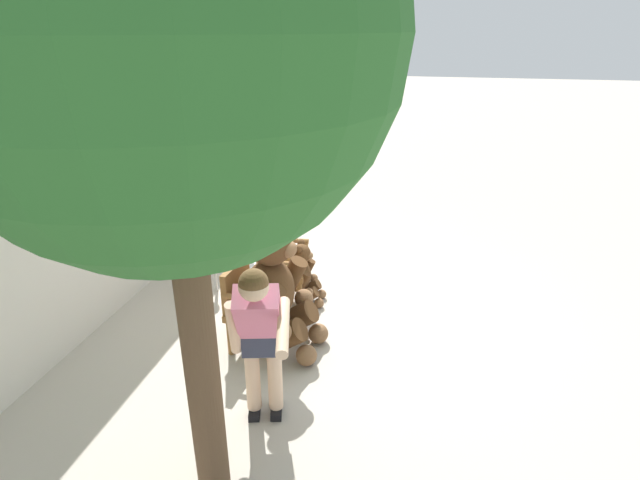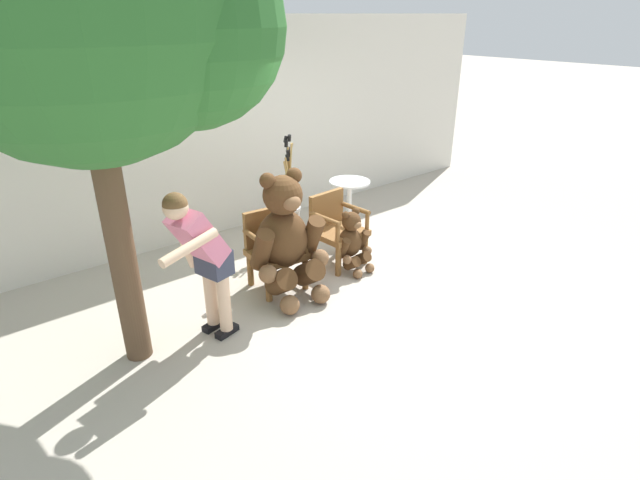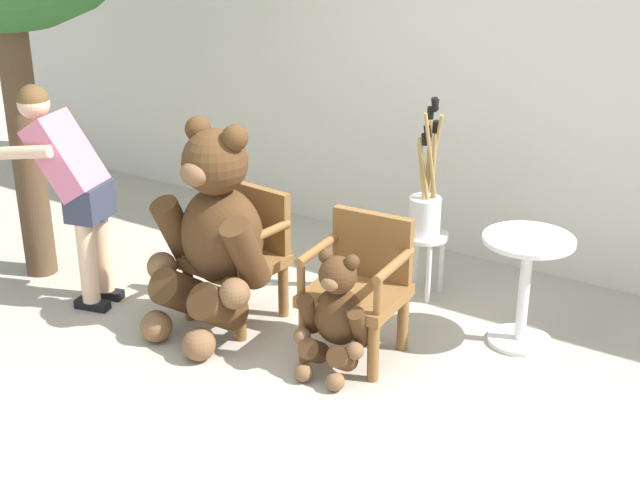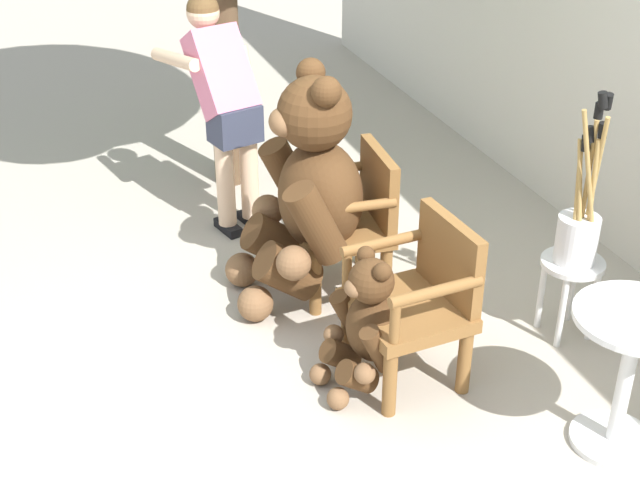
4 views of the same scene
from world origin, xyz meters
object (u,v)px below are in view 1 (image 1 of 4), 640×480
white_stool (203,266)px  person_visitor (260,330)px  wooden_chair_right (279,264)px  teddy_bear_large (277,287)px  round_side_table (250,235)px  wooden_chair_left (253,303)px  brush_bucket (201,242)px  teddy_bear_small (303,273)px  patio_tree (187,43)px

white_stool → person_visitor: bearing=-144.2°
wooden_chair_right → teddy_bear_large: (-0.91, -0.26, 0.21)m
round_side_table → wooden_chair_left: bearing=-159.2°
wooden_chair_left → brush_bucket: 1.29m
white_stool → teddy_bear_large: bearing=-126.3°
wooden_chair_right → round_side_table: bearing=38.9°
teddy_bear_small → brush_bucket: brush_bucket is taller
patio_tree → teddy_bear_large: bearing=3.3°
teddy_bear_small → round_side_table: size_ratio=1.05×
teddy_bear_small → white_stool: 1.21m
white_stool → brush_bucket: (0.00, -0.00, 0.32)m
person_visitor → teddy_bear_small: bearing=4.9°
round_side_table → wooden_chair_right: bearing=-141.1°
wooden_chair_right → brush_bucket: 0.95m
wooden_chair_right → patio_tree: 3.49m
person_visitor → patio_tree: patio_tree is taller
teddy_bear_large → wooden_chair_right: bearing=15.6°
teddy_bear_large → brush_bucket: (0.88, 1.18, -0.00)m
teddy_bear_small → brush_bucket: (-0.05, 1.21, 0.30)m
teddy_bear_large → white_stool: (0.87, 1.19, -0.32)m
white_stool → patio_tree: 3.74m
person_visitor → brush_bucket: size_ratio=1.57×
teddy_bear_large → round_side_table: size_ratio=1.92×
teddy_bear_large → person_visitor: bearing=-169.3°
person_visitor → teddy_bear_large: bearing=10.7°
teddy_bear_large → patio_tree: (-1.56, -0.09, 2.22)m
wooden_chair_left → round_side_table: bearing=20.8°
wooden_chair_right → white_stool: 0.94m
teddy_bear_large → teddy_bear_small: teddy_bear_large is taller
wooden_chair_right → teddy_bear_large: bearing=-164.4°
wooden_chair_left → teddy_bear_large: bearing=-92.5°
brush_bucket → round_side_table: bearing=-18.6°
wooden_chair_left → person_visitor: 1.23m
teddy_bear_large → person_visitor: person_visitor is taller
person_visitor → brush_bucket: bearing=35.7°
teddy_bear_large → white_stool: size_ratio=3.00×
wooden_chair_right → brush_bucket: size_ratio=0.90×
white_stool → round_side_table: (0.84, -0.28, 0.09)m
person_visitor → white_stool: bearing=35.8°
wooden_chair_right → brush_bucket: (-0.04, 0.93, 0.21)m
person_visitor → wooden_chair_left: bearing=23.2°
wooden_chair_right → white_stool: wooden_chair_right is taller
teddy_bear_small → patio_tree: bearing=-178.6°
person_visitor → brush_bucket: (1.92, 1.38, -0.23)m
teddy_bear_small → round_side_table: (0.79, 0.93, 0.08)m
person_visitor → brush_bucket: person_visitor is taller
wooden_chair_left → wooden_chair_right: (0.90, 0.00, 0.00)m
teddy_bear_small → person_visitor: (-1.96, -0.17, 0.53)m
wooden_chair_right → brush_bucket: bearing=92.4°
wooden_chair_left → patio_tree: size_ratio=0.21×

